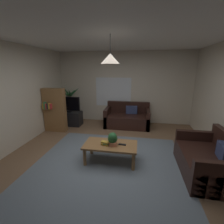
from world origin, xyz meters
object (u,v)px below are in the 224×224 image
Objects in this scene: couch_under_window at (127,119)px; coffee_table at (110,147)px; couch_right_side at (208,161)px; remote_on_table_0 at (122,144)px; tv_stand at (69,118)px; book_on_table_1 at (106,143)px; book_on_table_0 at (105,144)px; bookshelf_corner at (55,110)px; potted_plant_on_table at (113,139)px; pendant_lamp at (110,59)px; tv at (68,104)px; book_on_table_2 at (105,142)px; potted_palm_corner at (71,106)px.

coffee_table is at bearing -94.40° from couch_under_window.
remote_on_table_0 is at bearing -94.11° from couch_right_side.
couch_right_side is at bearing -29.87° from tv_stand.
couch_right_side is at bearing -1.76° from book_on_table_1.
remote_on_table_0 is at bearing 9.40° from book_on_table_0.
coffee_table is 9.71× the size of book_on_table_1.
bookshelf_corner reaches higher than remote_on_table_0.
bookshelf_corner reaches higher than potted_plant_on_table.
book_on_table_0 is 0.30× the size of pendant_lamp.
potted_plant_on_table reaches higher than book_on_table_0.
tv reaches higher than book_on_table_0.
book_on_table_2 is at bearing -174.77° from potted_plant_on_table.
tv is 0.63× the size of bookshelf_corner.
bookshelf_corner is at bearing -111.58° from couch_right_side.
couch_right_side is 1.92m from coffee_table.
couch_right_side is at bearing -3.45° from pendant_lamp.
tv is (-2.16, 2.06, 0.36)m from remote_on_table_0.
couch_right_side is 4.78× the size of potted_plant_on_table.
book_on_table_1 is at bearing -49.41° from tv.
bookshelf_corner is at bearing 144.91° from pendant_lamp.
book_on_table_1 is at bearing -175.93° from potted_plant_on_table.
tv_stand is 0.66m from potted_palm_corner.
tv_stand is at bearing 130.30° from book_on_table_1.
book_on_table_1 is 3.34m from potted_palm_corner.
couch_under_window is at bearing 83.40° from book_on_table_1.
potted_palm_corner is at bearing 105.29° from tv_stand.
book_on_table_0 is at bearing -49.91° from tv_stand.
pendant_lamp is at bearing 141.70° from potted_plant_on_table.
tv is at bearing 130.37° from book_on_table_2.
potted_palm_corner is at bearing 127.97° from coffee_table.
couch_right_side is at bearing -29.63° from tv.
tv_stand is at bearing -74.71° from potted_palm_corner.
bookshelf_corner is at bearing 142.42° from book_on_table_2.
tv reaches higher than book_on_table_1.
coffee_table is 0.86× the size of potted_palm_corner.
tv reaches higher than book_on_table_2.
book_on_table_0 is 1.75m from pendant_lamp.
book_on_table_0 is 0.18× the size of tv_stand.
book_on_table_2 is (0.00, -0.00, 0.05)m from book_on_table_0.
book_on_table_1 is 0.36m from remote_on_table_0.
potted_palm_corner is (-3.98, 2.76, 0.30)m from couch_right_side.
book_on_table_2 is at bearing -96.85° from couch_under_window.
potted_palm_corner reaches higher than tv_stand.
couch_right_side is 4.85m from potted_palm_corner.
book_on_table_1 is (0.01, 0.00, 0.03)m from book_on_table_0.
couch_right_side reaches higher than book_on_table_2.
tv_stand is 0.53m from tv.
tv_stand is at bearing 132.72° from potted_plant_on_table.
pendant_lamp is (-0.26, -0.00, 1.75)m from remote_on_table_0.
coffee_table is 3.36m from potted_palm_corner.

